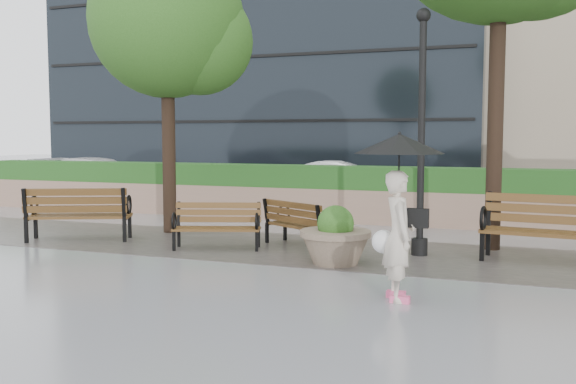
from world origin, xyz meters
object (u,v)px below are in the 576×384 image
(bench_3, at_px, (547,244))
(car_right, at_px, (343,184))
(lamppost, at_px, (421,148))
(bench_0, at_px, (79,225))
(car_left, at_px, (99,178))
(bench_2, at_px, (301,234))
(planter_left, at_px, (335,241))
(bench_1, at_px, (217,236))
(pedestrian, at_px, (399,200))

(bench_3, xyz_separation_m, car_right, (-5.42, 6.90, 0.34))
(bench_3, bearing_deg, lamppost, -172.93)
(bench_3, bearing_deg, car_right, 134.39)
(bench_0, distance_m, car_left, 8.80)
(bench_2, xyz_separation_m, lamppost, (2.21, -0.06, 1.60))
(planter_left, bearing_deg, lamppost, 47.93)
(bench_1, bearing_deg, bench_3, -11.37)
(bench_0, bearing_deg, pedestrian, 136.97)
(bench_2, bearing_deg, bench_0, 41.37)
(bench_3, height_order, pedestrian, pedestrian)
(planter_left, distance_m, pedestrian, 2.48)
(car_left, relative_size, pedestrian, 2.24)
(planter_left, height_order, pedestrian, pedestrian)
(planter_left, distance_m, lamppost, 2.26)
(bench_1, distance_m, planter_left, 2.48)
(bench_0, distance_m, planter_left, 5.44)
(pedestrian, bearing_deg, bench_3, -52.24)
(bench_2, distance_m, planter_left, 1.70)
(car_left, bearing_deg, bench_2, -120.92)
(bench_0, height_order, lamppost, lamppost)
(bench_2, xyz_separation_m, planter_left, (1.07, -1.32, 0.12))
(lamppost, bearing_deg, car_right, 115.90)
(bench_1, relative_size, car_right, 0.41)
(bench_2, height_order, planter_left, planter_left)
(car_right, distance_m, pedestrian, 10.70)
(bench_1, bearing_deg, planter_left, -31.72)
(bench_0, height_order, car_right, car_right)
(bench_3, distance_m, pedestrian, 3.76)
(pedestrian, bearing_deg, lamppost, -18.00)
(pedestrian, bearing_deg, car_left, 28.76)
(bench_2, relative_size, pedestrian, 0.81)
(planter_left, bearing_deg, car_left, 143.56)
(planter_left, bearing_deg, pedestrian, -53.57)
(bench_1, height_order, car_right, car_right)
(bench_1, relative_size, planter_left, 1.46)
(car_right, height_order, pedestrian, pedestrian)
(lamppost, distance_m, pedestrian, 3.19)
(planter_left, xyz_separation_m, car_left, (-10.42, 7.70, 0.30))
(bench_0, relative_size, bench_1, 1.26)
(bench_1, xyz_separation_m, car_right, (0.19, 7.65, 0.42))
(bench_0, bearing_deg, lamppost, 162.80)
(bench_2, xyz_separation_m, car_left, (-9.36, 6.37, 0.42))
(bench_2, bearing_deg, car_left, -4.09)
(car_right, xyz_separation_m, pedestrian, (3.60, -10.06, 0.61))
(bench_3, height_order, lamppost, lamppost)
(bench_2, xyz_separation_m, car_right, (-1.16, 6.87, 0.41))
(bench_0, bearing_deg, car_left, -79.55)
(car_left, height_order, pedestrian, pedestrian)
(bench_0, relative_size, lamppost, 0.50)
(bench_0, distance_m, car_right, 8.38)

